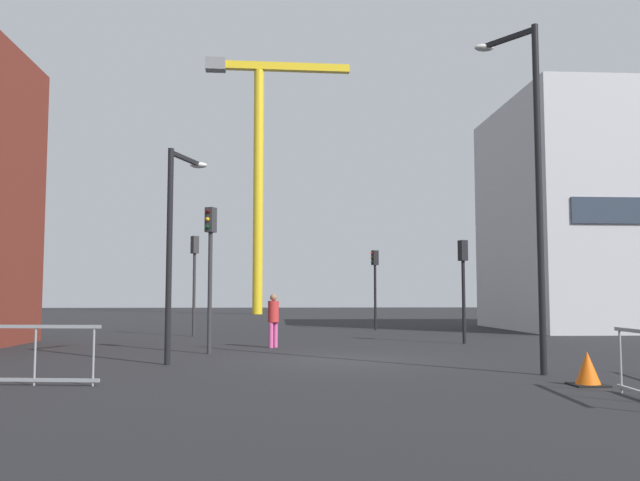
# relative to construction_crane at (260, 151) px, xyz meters

# --- Properties ---
(ground) EXTENTS (160.00, 160.00, 0.00)m
(ground) POSITION_rel_construction_crane_xyz_m (3.15, -44.13, -14.82)
(ground) COLOR black
(office_block) EXTENTS (12.57, 10.10, 10.95)m
(office_block) POSITION_rel_construction_crane_xyz_m (18.89, -29.23, -9.35)
(office_block) COLOR #B7B7BC
(office_block) RESTS_ON ground
(construction_crane) EXTENTS (13.25, 1.39, 23.24)m
(construction_crane) POSITION_rel_construction_crane_xyz_m (0.00, 0.00, 0.00)
(construction_crane) COLOR yellow
(construction_crane) RESTS_ON ground
(streetlamp_tall) EXTENTS (1.05, 1.26, 7.33)m
(streetlamp_tall) POSITION_rel_construction_crane_xyz_m (6.88, -47.46, -10.54)
(streetlamp_tall) COLOR black
(streetlamp_tall) RESTS_ON ground
(streetlamp_short) EXTENTS (0.78, 1.63, 5.12)m
(streetlamp_short) POSITION_rel_construction_crane_xyz_m (-0.89, -44.77, -11.67)
(streetlamp_short) COLOR black
(streetlamp_short) RESTS_ON ground
(traffic_light_corner) EXTENTS (0.34, 0.39, 4.09)m
(traffic_light_corner) POSITION_rel_construction_crane_xyz_m (-0.31, -42.03, -12.08)
(traffic_light_corner) COLOR #2D2D30
(traffic_light_corner) RESTS_ON ground
(traffic_light_near) EXTENTS (0.36, 0.38, 4.01)m
(traffic_light_near) POSITION_rel_construction_crane_xyz_m (-1.74, -33.68, -12.13)
(traffic_light_near) COLOR #2D2D30
(traffic_light_near) RESTS_ON ground
(traffic_light_far) EXTENTS (0.31, 0.39, 3.50)m
(traffic_light_far) POSITION_rel_construction_crane_xyz_m (7.91, -38.42, -12.44)
(traffic_light_far) COLOR black
(traffic_light_far) RESTS_ON ground
(traffic_light_crosswalk) EXTENTS (0.39, 0.33, 3.78)m
(traffic_light_crosswalk) POSITION_rel_construction_crane_xyz_m (6.25, -29.01, -12.27)
(traffic_light_crosswalk) COLOR black
(traffic_light_crosswalk) RESTS_ON ground
(pedestrian_walking) EXTENTS (0.34, 0.34, 1.66)m
(pedestrian_walking) POSITION_rel_construction_crane_xyz_m (1.46, -39.86, -13.86)
(pedestrian_walking) COLOR #D14C8C
(pedestrian_walking) RESTS_ON ground
(safety_barrier_mid_span) EXTENTS (2.39, 0.39, 1.08)m
(safety_barrier_mid_span) POSITION_rel_construction_crane_xyz_m (-2.77, -48.63, -14.26)
(safety_barrier_mid_span) COLOR gray
(safety_barrier_mid_span) RESTS_ON ground
(traffic_cone_orange) EXTENTS (0.60, 0.60, 0.61)m
(traffic_cone_orange) POSITION_rel_construction_crane_xyz_m (7.12, -49.28, -14.54)
(traffic_cone_orange) COLOR black
(traffic_cone_orange) RESTS_ON ground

